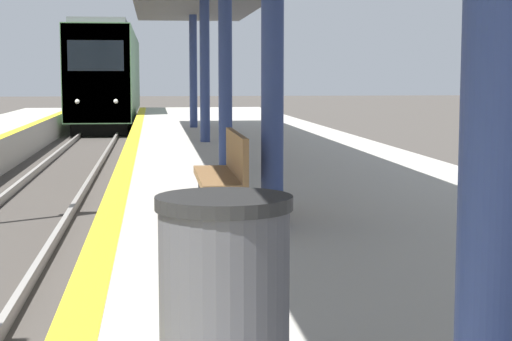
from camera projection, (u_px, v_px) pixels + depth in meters
name	position (u px, v px, depth m)	size (l,w,h in m)	color
train	(110.00, 76.00, 42.70)	(2.63, 21.05, 4.64)	black
trash_bin	(224.00, 306.00, 3.79)	(0.61, 0.61, 0.99)	#4C4C51
bench	(225.00, 173.00, 9.01)	(0.44, 1.87, 0.92)	brown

